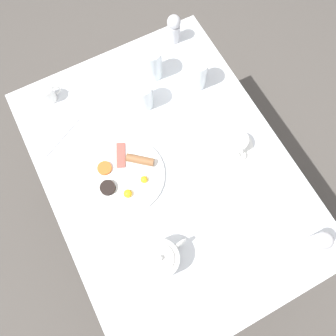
{
  "coord_description": "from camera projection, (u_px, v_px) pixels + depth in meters",
  "views": [
    {
      "loc": [
        -0.17,
        -0.32,
        1.8
      ],
      "look_at": [
        0.0,
        0.0,
        0.73
      ],
      "focal_mm": 35.0,
      "sensor_mm": 36.0,
      "label": 1
    }
  ],
  "objects": [
    {
      "name": "ground_plane",
      "position": [
        168.0,
        210.0,
        1.82
      ],
      "size": [
        8.0,
        8.0,
        0.0
      ],
      "primitive_type": "plane",
      "color": "#4C4742"
    },
    {
      "name": "table",
      "position": [
        168.0,
        176.0,
        1.22
      ],
      "size": [
        0.82,
        1.11,
        0.71
      ],
      "color": "silver",
      "rests_on": "ground_plane"
    },
    {
      "name": "breakfast_plate",
      "position": [
        125.0,
        175.0,
        1.13
      ],
      "size": [
        0.28,
        0.28,
        0.04
      ],
      "color": "white",
      "rests_on": "table"
    },
    {
      "name": "teapot_near",
      "position": [
        161.0,
        259.0,
        1.01
      ],
      "size": [
        0.2,
        0.12,
        0.12
      ],
      "rotation": [
        0.0,
        0.0,
        3.31
      ],
      "color": "white",
      "rests_on": "table"
    },
    {
      "name": "teacup_with_saucer_left",
      "position": [
        236.0,
        144.0,
        1.15
      ],
      "size": [
        0.13,
        0.13,
        0.07
      ],
      "color": "white",
      "rests_on": "table"
    },
    {
      "name": "water_glass_tall",
      "position": [
        143.0,
        95.0,
        1.18
      ],
      "size": [
        0.08,
        0.08,
        0.12
      ],
      "color": "white",
      "rests_on": "table"
    },
    {
      "name": "water_glass_short",
      "position": [
        197.0,
        73.0,
        1.2
      ],
      "size": [
        0.08,
        0.08,
        0.13
      ],
      "color": "white",
      "rests_on": "table"
    },
    {
      "name": "wine_glass_spare",
      "position": [
        152.0,
        63.0,
        1.21
      ],
      "size": [
        0.08,
        0.08,
        0.13
      ],
      "color": "white",
      "rests_on": "table"
    },
    {
      "name": "creamer_jug",
      "position": [
        47.0,
        94.0,
        1.21
      ],
      "size": [
        0.08,
        0.06,
        0.07
      ],
      "color": "white",
      "rests_on": "table"
    },
    {
      "name": "pepper_grinder",
      "position": [
        174.0,
        28.0,
        1.27
      ],
      "size": [
        0.05,
        0.05,
        0.12
      ],
      "color": "#BCBCC1",
      "rests_on": "table"
    },
    {
      "name": "salt_grinder",
      "position": [
        320.0,
        242.0,
        1.01
      ],
      "size": [
        0.05,
        0.05,
        0.12
      ],
      "color": "#BCBCC1",
      "rests_on": "table"
    },
    {
      "name": "fork_by_plate",
      "position": [
        255.0,
        222.0,
        1.09
      ],
      "size": [
        0.05,
        0.19,
        0.0
      ],
      "rotation": [
        0.0,
        0.0,
        3.32
      ],
      "color": "silver",
      "rests_on": "table"
    },
    {
      "name": "knife_by_plate",
      "position": [
        62.0,
        137.0,
        1.19
      ],
      "size": [
        0.18,
        0.1,
        0.0
      ],
      "rotation": [
        0.0,
        0.0,
        2.04
      ],
      "color": "silver",
      "rests_on": "table"
    },
    {
      "name": "spoon_for_tea",
      "position": [
        194.0,
        122.0,
        1.21
      ],
      "size": [
        0.12,
        0.13,
        0.0
      ],
      "rotation": [
        0.0,
        0.0,
        3.85
      ],
      "color": "silver",
      "rests_on": "table"
    }
  ]
}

